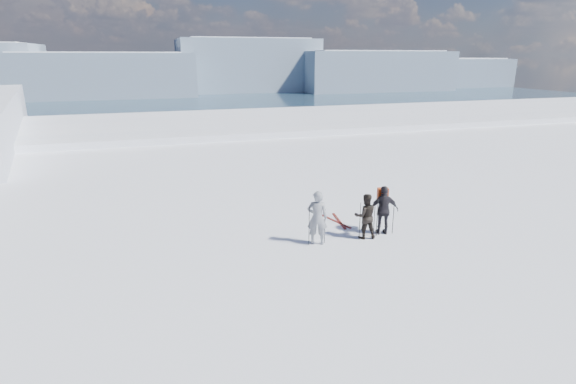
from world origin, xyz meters
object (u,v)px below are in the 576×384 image
(skier_dark, at_px, (365,216))
(skier_grey, at_px, (317,218))
(skier_pack, at_px, (384,210))
(skis_loose, at_px, (337,221))

(skier_dark, bearing_deg, skier_grey, 11.66)
(skier_pack, height_order, skis_loose, skier_pack)
(skier_dark, height_order, skier_pack, skier_pack)
(skier_grey, distance_m, skier_dark, 1.75)
(skier_dark, bearing_deg, skis_loose, -69.61)
(skier_dark, xyz_separation_m, skier_pack, (0.77, 0.13, 0.08))
(skier_grey, bearing_deg, skier_pack, -156.21)
(skier_grey, xyz_separation_m, skier_pack, (2.52, 0.12, -0.05))
(skier_pack, bearing_deg, skis_loose, -42.68)
(skier_pack, distance_m, skis_loose, 2.07)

